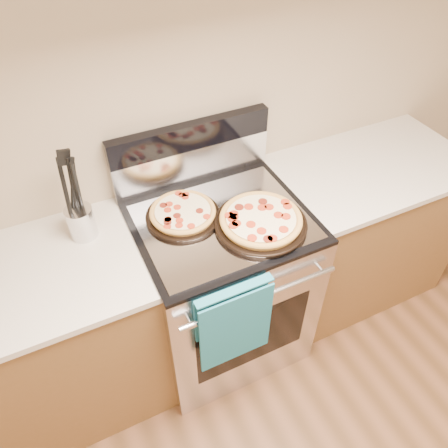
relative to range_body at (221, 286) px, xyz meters
name	(u,v)px	position (x,y,z in m)	size (l,w,h in m)	color
wall_back	(184,92)	(0.00, 0.35, 0.90)	(4.00, 4.00, 0.00)	tan
range_body	(221,286)	(0.00, 0.00, 0.00)	(0.76, 0.68, 0.90)	#B7B7BC
oven_window	(252,337)	(0.00, -0.34, 0.00)	(0.56, 0.01, 0.40)	black
cooktop	(221,220)	(0.00, 0.00, 0.46)	(0.76, 0.68, 0.02)	black
backsplash_lower	(192,163)	(0.00, 0.31, 0.56)	(0.76, 0.06, 0.18)	silver
backsplash_upper	(190,136)	(0.00, 0.31, 0.71)	(0.76, 0.06, 0.12)	black
oven_handle	(261,297)	(0.00, -0.38, 0.35)	(0.03, 0.03, 0.70)	silver
dish_towel	(234,323)	(-0.12, -0.38, 0.25)	(0.32, 0.05, 0.42)	#19817F
foil_sheet	(224,222)	(0.00, -0.03, 0.47)	(0.70, 0.55, 0.01)	gray
cabinet_left	(43,349)	(-0.88, 0.03, -0.01)	(1.00, 0.62, 0.88)	brown
countertop_left	(9,286)	(-0.88, 0.03, 0.45)	(1.02, 0.64, 0.03)	beige
cabinet_right	(356,231)	(0.88, 0.03, -0.01)	(1.00, 0.62, 0.88)	brown
countertop_right	(374,167)	(0.88, 0.03, 0.45)	(1.02, 0.64, 0.03)	beige
pepperoni_pizza_back	(183,213)	(-0.15, 0.07, 0.50)	(0.32, 0.32, 0.04)	#C3883B
pepperoni_pizza_front	(261,221)	(0.13, -0.12, 0.50)	(0.39, 0.39, 0.05)	#C3883B
utensil_crock	(81,222)	(-0.56, 0.16, 0.53)	(0.11, 0.11, 0.14)	silver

